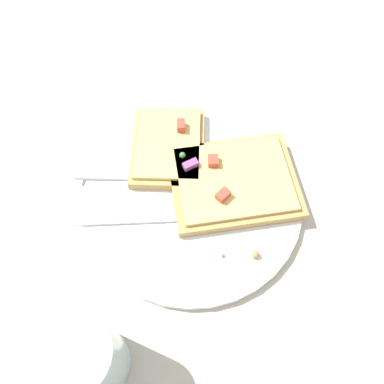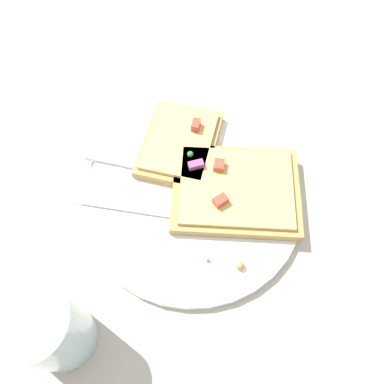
# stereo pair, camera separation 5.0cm
# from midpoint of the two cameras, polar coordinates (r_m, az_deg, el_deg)

# --- Properties ---
(ground_plane) EXTENTS (4.00, 4.00, 0.00)m
(ground_plane) POSITION_cam_midpoint_polar(r_m,az_deg,el_deg) (0.52, -2.74, -1.41)
(ground_plane) COLOR #BCB29E
(plate) EXTENTS (0.30, 0.30, 0.01)m
(plate) POSITION_cam_midpoint_polar(r_m,az_deg,el_deg) (0.51, -2.77, -1.11)
(plate) COLOR white
(plate) RESTS_ON ground
(fork) EXTENTS (0.15, 0.18, 0.01)m
(fork) POSITION_cam_midpoint_polar(r_m,az_deg,el_deg) (0.49, -6.47, -4.17)
(fork) COLOR silver
(fork) RESTS_ON plate
(knife) EXTENTS (0.16, 0.16, 0.01)m
(knife) POSITION_cam_midpoint_polar(r_m,az_deg,el_deg) (0.53, -11.04, 2.31)
(knife) COLOR silver
(knife) RESTS_ON plate
(pizza_slice_main) EXTENTS (0.20, 0.21, 0.03)m
(pizza_slice_main) POSITION_cam_midpoint_polar(r_m,az_deg,el_deg) (0.51, 3.58, 1.37)
(pizza_slice_main) COLOR tan
(pizza_slice_main) RESTS_ON plate
(pizza_slice_corner) EXTENTS (0.17, 0.17, 0.03)m
(pizza_slice_corner) POSITION_cam_midpoint_polar(r_m,az_deg,el_deg) (0.54, -6.26, 6.65)
(pizza_slice_corner) COLOR tan
(pizza_slice_corner) RESTS_ON plate
(crumb_scatter) EXTENTS (0.13, 0.13, 0.01)m
(crumb_scatter) POSITION_cam_midpoint_polar(r_m,az_deg,el_deg) (0.49, 2.78, -4.81)
(crumb_scatter) COLOR #A37D4B
(crumb_scatter) RESTS_ON plate
(drinking_glass) EXTENTS (0.07, 0.07, 0.11)m
(drinking_glass) POSITION_cam_midpoint_polar(r_m,az_deg,el_deg) (0.43, -19.31, -23.27)
(drinking_glass) COLOR silver
(drinking_glass) RESTS_ON ground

